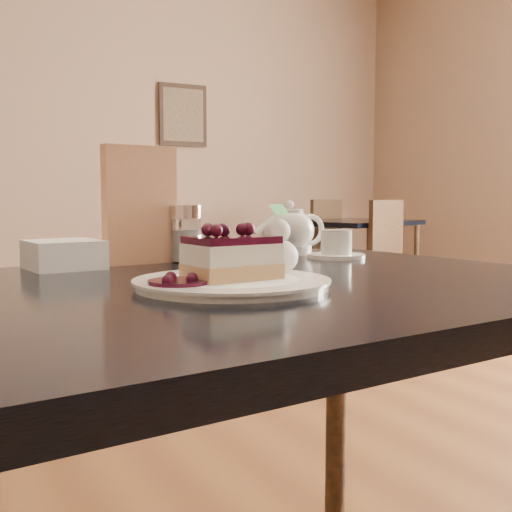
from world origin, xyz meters
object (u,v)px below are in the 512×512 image
tea_set (298,235)px  bg_table_far_right (353,299)px  cheesecake_slice (232,258)px  main_table (214,337)px  dessert_plate (232,284)px

tea_set → bg_table_far_right: tea_set is taller
cheesecake_slice → tea_set: tea_set is taller
main_table → tea_set: bearing=37.4°
main_table → bg_table_far_right: (2.67, 3.21, -0.60)m
dessert_plate → tea_set: 0.51m
tea_set → bg_table_far_right: 3.77m
tea_set → dessert_plate: bearing=-132.3°
main_table → dessert_plate: size_ratio=4.79×
bg_table_far_right → main_table: bearing=-146.4°
main_table → cheesecake_slice: bearing=-90.0°
dessert_plate → bg_table_far_right: size_ratio=0.16×
dessert_plate → main_table: bearing=95.9°
main_table → cheesecake_slice: (0.01, -0.05, 0.12)m
cheesecake_slice → main_table: bearing=90.0°
main_table → cheesecake_slice: cheesecake_slice is taller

